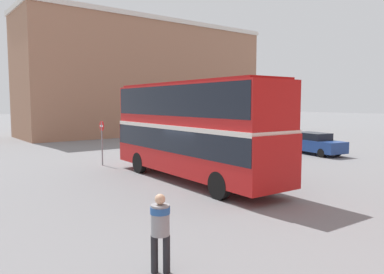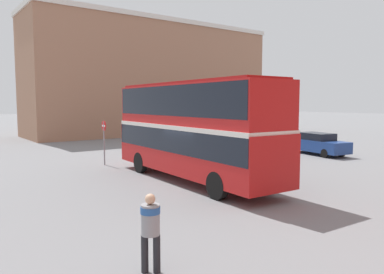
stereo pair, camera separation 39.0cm
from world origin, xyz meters
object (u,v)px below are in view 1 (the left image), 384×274
object	(u,v)px
parked_car_side_street	(204,141)
no_entry_sign	(102,136)
pedestrian_foreground	(160,225)
double_decker_bus	(192,125)
parked_car_kerb_far	(314,143)
parked_car_kerb_near	(236,134)

from	to	relation	value
parked_car_side_street	no_entry_sign	distance (m)	9.11
pedestrian_foreground	no_entry_sign	bearing A→B (deg)	21.69
double_decker_bus	no_entry_sign	xyz separation A→B (m)	(-6.80, -1.56, -0.93)
parked_car_side_street	parked_car_kerb_far	bearing A→B (deg)	-131.42
double_decker_bus	parked_car_kerb_far	bearing A→B (deg)	101.32
parked_car_kerb_far	no_entry_sign	world-z (taller)	no_entry_sign
double_decker_bus	parked_car_kerb_far	xyz separation A→B (m)	(-2.00, 12.72, -1.91)
double_decker_bus	parked_car_kerb_far	world-z (taller)	double_decker_bus
double_decker_bus	pedestrian_foreground	bearing A→B (deg)	-39.09
double_decker_bus	pedestrian_foreground	size ratio (longest dim) A/B	6.17
pedestrian_foreground	parked_car_side_street	size ratio (longest dim) A/B	0.37
pedestrian_foreground	parked_car_kerb_near	world-z (taller)	pedestrian_foreground
no_entry_sign	parked_car_kerb_far	bearing A→B (deg)	71.44
parked_car_side_street	no_entry_sign	bearing A→B (deg)	106.53
double_decker_bus	pedestrian_foreground	world-z (taller)	double_decker_bus
double_decker_bus	no_entry_sign	world-z (taller)	double_decker_bus
parked_car_kerb_near	parked_car_side_street	distance (m)	7.00
pedestrian_foreground	no_entry_sign	size ratio (longest dim) A/B	0.67
pedestrian_foreground	parked_car_side_street	world-z (taller)	pedestrian_foreground
parked_car_kerb_far	parked_car_side_street	distance (m)	8.16
pedestrian_foreground	parked_car_kerb_far	bearing A→B (deg)	-23.13
pedestrian_foreground	parked_car_kerb_near	size ratio (longest dim) A/B	0.35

